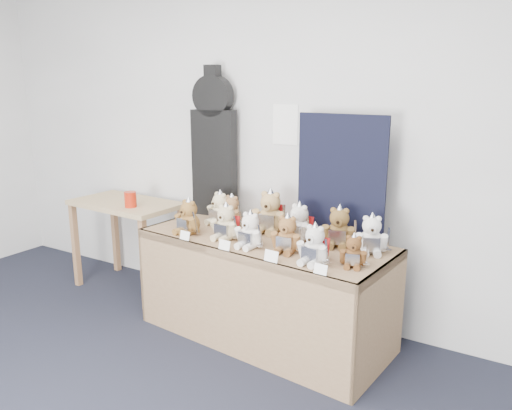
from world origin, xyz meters
The scene contains 22 objects.
room_shell centered at (0.10, 2.49, 1.49)m, with size 6.00×6.00×6.00m.
display_table centered at (0.20, 1.94, 0.58)m, with size 1.84×0.91×0.74m.
side_table centered at (-1.27, 2.15, 0.67)m, with size 0.98×0.58×0.80m.
guitar_case centered at (-0.47, 2.37, 1.32)m, with size 0.37×0.15×1.19m.
navy_board centered at (0.63, 2.30, 1.17)m, with size 0.64×0.02×0.86m, color black.
red_cup centered at (-1.09, 2.03, 0.86)m, with size 0.10×0.10×0.13m, color #B2210B.
teddy_front_far_left centered at (-0.32, 1.84, 0.85)m, with size 0.23×0.20×0.28m.
teddy_front_left centered at (-0.02, 1.87, 0.85)m, with size 0.23×0.19×0.28m.
teddy_front_centre centered at (0.21, 1.81, 0.85)m, with size 0.22×0.18×0.27m.
teddy_front_right centered at (0.47, 1.85, 0.85)m, with size 0.23×0.19×0.27m.
teddy_front_far_right centered at (0.71, 1.74, 0.85)m, with size 0.22×0.19×0.27m.
teddy_front_end centered at (0.92, 1.82, 0.83)m, with size 0.18×0.16×0.22m.
teddy_back_left centered at (-0.28, 2.16, 0.85)m, with size 0.23×0.22×0.28m.
teddy_back_centre_left centered at (0.16, 2.18, 0.88)m, with size 0.29×0.25×0.34m.
teddy_back_centre_right centered at (0.42, 2.10, 0.86)m, with size 0.24×0.22×0.29m.
teddy_back_right centered at (0.71, 2.13, 0.86)m, with size 0.25×0.22×0.30m.
teddy_back_end centered at (0.94, 2.10, 0.85)m, with size 0.23×0.22×0.28m.
teddy_back_far_left centered at (-0.19, 2.19, 0.84)m, with size 0.21×0.18×0.26m.
entry_card_a centered at (-0.25, 1.70, 0.77)m, with size 0.09×0.00×0.06m, color white.
entry_card_b centered at (0.11, 1.67, 0.78)m, with size 0.09×0.00×0.06m, color white.
entry_card_c centered at (0.47, 1.63, 0.78)m, with size 0.10×0.00×0.07m, color white.
entry_card_d centered at (0.81, 1.60, 0.77)m, with size 0.08×0.00×0.06m, color white.
Camera 1 is at (1.87, -0.86, 1.80)m, focal length 35.00 mm.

